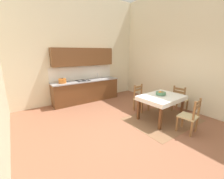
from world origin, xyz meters
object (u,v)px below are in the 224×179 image
kitchen_cabinetry (86,81)px  dining_chair_kitchen_side (141,99)px  dining_chair_window_side (180,100)px  dining_table (161,100)px  dining_chair_camera_side (190,116)px  fruit_bowl (161,93)px

kitchen_cabinetry → dining_chair_kitchen_side: (1.15, -2.09, -0.41)m
kitchen_cabinetry → dining_chair_window_side: kitchen_cabinetry is taller
kitchen_cabinetry → dining_chair_kitchen_side: kitchen_cabinetry is taller
dining_table → dining_chair_window_side: (1.03, -0.00, -0.18)m
dining_chair_window_side → dining_chair_kitchen_side: 1.35m
dining_table → dining_chair_kitchen_side: bearing=91.4°
dining_table → dining_chair_window_side: bearing=-0.2°
dining_chair_window_side → dining_chair_camera_side: 1.41m
kitchen_cabinetry → dining_chair_kitchen_side: size_ratio=3.02×
dining_chair_camera_side → fruit_bowl: size_ratio=3.10×
dining_chair_kitchen_side → dining_chair_camera_side: bearing=-90.6°
dining_table → kitchen_cabinetry: bearing=111.8°
dining_table → dining_chair_camera_side: dining_chair_camera_side is taller
kitchen_cabinetry → dining_chair_camera_side: bearing=-73.6°
dining_chair_window_side → dining_table: bearing=179.8°
dining_chair_kitchen_side → fruit_bowl: size_ratio=3.10×
dining_chair_kitchen_side → fruit_bowl: 0.86m
dining_chair_camera_side → dining_chair_kitchen_side: size_ratio=1.00×
fruit_bowl → dining_table: bearing=-119.0°
dining_chair_camera_side → dining_chair_kitchen_side: same height
dining_chair_window_side → fruit_bowl: size_ratio=3.10×
dining_table → fruit_bowl: bearing=61.0°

